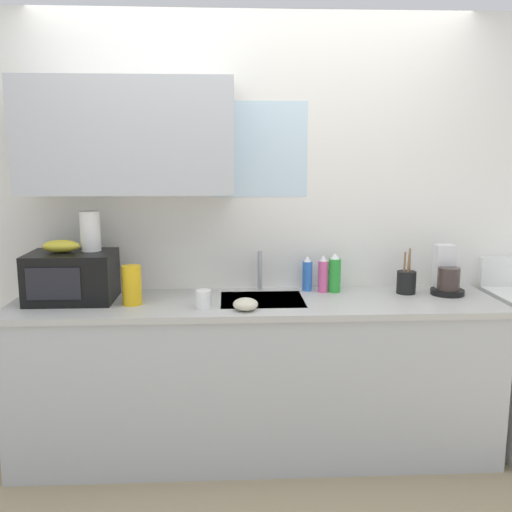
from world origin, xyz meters
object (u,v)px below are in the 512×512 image
at_px(microwave, 72,277).
at_px(banana_bunch, 61,246).
at_px(paper_towel_roll, 90,231).
at_px(cereal_canister, 132,285).
at_px(dish_soap_bottle_blue, 307,274).
at_px(dish_soap_bottle_pink, 323,275).
at_px(dish_soap_bottle_green, 335,274).
at_px(coffee_maker, 446,276).
at_px(utensil_crock, 406,282).
at_px(mug_white, 203,299).
at_px(small_bowl, 245,304).

bearing_deg(microwave, banana_bunch, 178.20).
distance_m(paper_towel_roll, cereal_canister, 0.39).
distance_m(dish_soap_bottle_blue, cereal_canister, 1.02).
xyz_separation_m(dish_soap_bottle_pink, dish_soap_bottle_green, (0.07, -0.00, 0.01)).
bearing_deg(cereal_canister, coffee_maker, 5.08).
xyz_separation_m(cereal_canister, utensil_crock, (1.55, 0.17, -0.04)).
bearing_deg(utensil_crock, dish_soap_bottle_pink, 172.91).
bearing_deg(cereal_canister, dish_soap_bottle_blue, 15.28).
distance_m(cereal_canister, mug_white, 0.40).
relative_size(coffee_maker, utensil_crock, 1.07).
height_order(paper_towel_roll, mug_white, paper_towel_roll).
xyz_separation_m(dish_soap_bottle_green, cereal_canister, (-1.14, -0.22, -0.00)).
relative_size(dish_soap_bottle_blue, utensil_crock, 0.80).
height_order(coffee_maker, utensil_crock, coffee_maker).
bearing_deg(small_bowl, coffee_maker, 14.71).
bearing_deg(dish_soap_bottle_green, utensil_crock, -7.62).
bearing_deg(coffee_maker, banana_bunch, -178.46).
distance_m(dish_soap_bottle_blue, small_bowl, 0.57).
relative_size(paper_towel_roll, coffee_maker, 0.79).
bearing_deg(small_bowl, mug_white, 164.74).
xyz_separation_m(coffee_maker, small_bowl, (-1.17, -0.31, -0.07)).
bearing_deg(banana_bunch, dish_soap_bottle_green, 4.66).
relative_size(mug_white, small_bowl, 0.73).
bearing_deg(cereal_canister, microwave, 163.87).
height_order(coffee_maker, small_bowl, coffee_maker).
relative_size(paper_towel_roll, mug_white, 2.32).
height_order(microwave, dish_soap_bottle_green, microwave).
bearing_deg(mug_white, small_bowl, -15.26).
height_order(dish_soap_bottle_blue, dish_soap_bottle_green, dish_soap_bottle_green).
height_order(banana_bunch, dish_soap_bottle_pink, banana_bunch).
bearing_deg(coffee_maker, dish_soap_bottle_green, 174.08).
height_order(paper_towel_roll, utensil_crock, paper_towel_roll).
height_order(banana_bunch, small_bowl, banana_bunch).
relative_size(microwave, paper_towel_roll, 2.09).
bearing_deg(microwave, small_bowl, -14.72).
height_order(paper_towel_roll, dish_soap_bottle_green, paper_towel_roll).
height_order(cereal_canister, utensil_crock, utensil_crock).
bearing_deg(small_bowl, dish_soap_bottle_green, 35.05).
relative_size(microwave, dish_soap_bottle_green, 1.98).
bearing_deg(dish_soap_bottle_blue, cereal_canister, -164.72).
distance_m(paper_towel_roll, utensil_crock, 1.82).
distance_m(banana_bunch, mug_white, 0.84).
bearing_deg(paper_towel_roll, mug_white, -21.00).
bearing_deg(paper_towel_roll, small_bowl, -19.54).
bearing_deg(dish_soap_bottle_blue, coffee_maker, -7.95).
distance_m(dish_soap_bottle_blue, dish_soap_bottle_green, 0.16).
xyz_separation_m(dish_soap_bottle_green, small_bowl, (-0.53, -0.37, -0.08)).
height_order(mug_white, small_bowl, mug_white).
relative_size(dish_soap_bottle_blue, dish_soap_bottle_green, 0.90).
height_order(dish_soap_bottle_blue, dish_soap_bottle_pink, dish_soap_bottle_pink).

